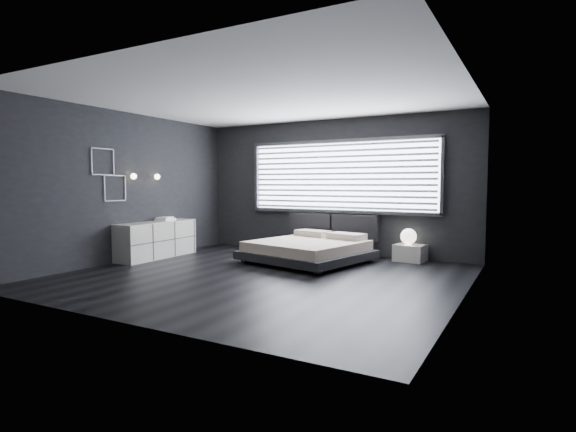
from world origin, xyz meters
The scene contains 12 objects.
room centered at (0.00, 0.00, 1.40)m, with size 6.04×6.00×2.80m.
window centered at (0.20, 2.70, 1.61)m, with size 4.14×0.09×1.52m.
headboard centered at (0.06, 2.64, 0.57)m, with size 1.96×0.16×0.52m.
sconce_near centered at (-2.88, 0.05, 1.60)m, with size 0.18×0.11×0.11m.
sconce_far centered at (-2.88, 0.65, 1.60)m, with size 0.18×0.11×0.11m.
wall_art_upper centered at (-2.98, -0.55, 1.85)m, with size 0.01×0.48×0.48m.
wall_art_lower centered at (-2.98, -0.30, 1.38)m, with size 0.01×0.48×0.48m.
bed centered at (0.07, 1.50, 0.24)m, with size 2.35×2.28×0.51m.
nightstand centered at (1.72, 2.50, 0.16)m, with size 0.54×0.45×0.32m, color silver.
orb_lamp centered at (1.68, 2.53, 0.47)m, with size 0.30×0.30×0.30m, color white.
dresser centered at (-2.78, 0.50, 0.36)m, with size 0.54×1.79×0.71m.
book_stack centered at (-2.79, 0.76, 0.75)m, with size 0.33×0.40×0.07m.
Camera 1 is at (3.76, -5.96, 1.46)m, focal length 28.00 mm.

